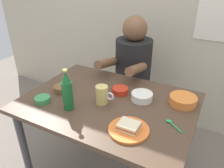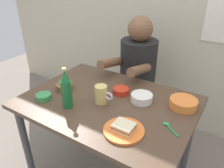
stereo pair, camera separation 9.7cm
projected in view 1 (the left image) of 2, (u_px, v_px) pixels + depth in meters
The scene contains 13 objects.
dining_table at pixel (109, 112), 1.47m from camera, with size 1.10×0.80×0.74m.
stool at pixel (131, 102), 2.14m from camera, with size 0.34×0.34×0.45m.
person_seated at pixel (133, 63), 1.94m from camera, with size 0.33×0.56×0.72m.
plate_orange at pixel (129, 130), 1.16m from camera, with size 0.22×0.22×0.01m, color orange.
sandwich at pixel (129, 126), 1.15m from camera, with size 0.11×0.09×0.04m.
beer_mug at pixel (102, 95), 1.38m from camera, with size 0.13×0.08×0.12m.
beer_bottle at pixel (67, 92), 1.30m from camera, with size 0.06×0.06×0.26m.
rice_bowl_white at pixel (142, 96), 1.42m from camera, with size 0.14×0.14×0.05m.
dip_bowl_green at pixel (43, 99), 1.41m from camera, with size 0.10×0.10×0.03m.
condiment_bowl_brown at pixel (63, 88), 1.53m from camera, with size 0.12×0.12×0.04m.
sauce_bowl_chili at pixel (120, 90), 1.51m from camera, with size 0.11×0.11×0.04m.
soup_bowl_orange at pixel (183, 100), 1.38m from camera, with size 0.17×0.17×0.05m.
spoon at pixel (172, 123), 1.21m from camera, with size 0.11×0.08×0.01m.
Camera 1 is at (0.59, -1.06, 1.51)m, focal length 35.04 mm.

